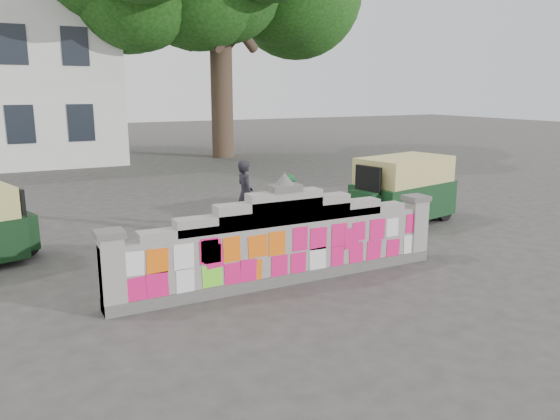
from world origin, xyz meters
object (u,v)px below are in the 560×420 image
at_px(cyclist_bike, 245,218).
at_px(cyclist_rider, 245,205).
at_px(pedestrian, 289,206).
at_px(rickshaw_right, 402,189).

bearing_deg(cyclist_bike, cyclist_rider, -87.63).
xyz_separation_m(cyclist_bike, cyclist_rider, (0.00, 0.00, 0.32)).
distance_m(cyclist_bike, cyclist_rider, 0.32).
xyz_separation_m(pedestrian, rickshaw_right, (3.20, -0.21, 0.16)).
height_order(pedestrian, rickshaw_right, rickshaw_right).
relative_size(cyclist_rider, pedestrian, 1.08).
bearing_deg(cyclist_rider, cyclist_bike, 92.37).
xyz_separation_m(cyclist_bike, rickshaw_right, (4.20, -0.53, 0.43)).
height_order(cyclist_rider, pedestrian, cyclist_rider).
bearing_deg(rickshaw_right, pedestrian, -15.63).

